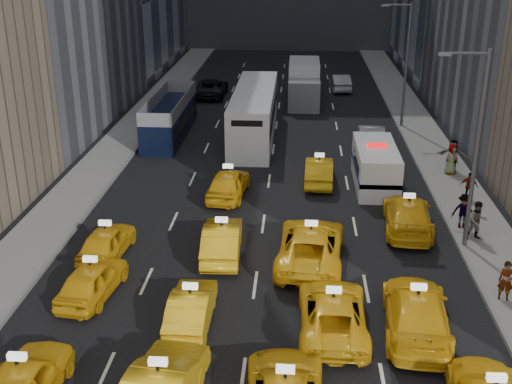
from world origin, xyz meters
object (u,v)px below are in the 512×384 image
(double_decker, at_px, (170,116))
(box_truck, at_px, (304,83))
(pedestrian_0, at_px, (506,281))
(city_bus, at_px, (254,114))
(nypd_van, at_px, (375,167))

(double_decker, relative_size, box_truck, 1.33)
(pedestrian_0, bearing_deg, double_decker, 143.01)
(box_truck, distance_m, pedestrian_0, 32.75)
(double_decker, distance_m, box_truck, 14.09)
(city_bus, xyz_separation_m, box_truck, (3.51, 10.25, 0.01))
(city_bus, bearing_deg, pedestrian_0, -63.30)
(pedestrian_0, bearing_deg, box_truck, 117.86)
(nypd_van, height_order, box_truck, box_truck)
(box_truck, height_order, pedestrian_0, box_truck)
(box_truck, bearing_deg, city_bus, -112.93)
(double_decker, relative_size, pedestrian_0, 6.28)
(city_bus, distance_m, box_truck, 10.84)
(nypd_van, xyz_separation_m, pedestrian_0, (3.67, -12.40, -0.17))
(double_decker, bearing_deg, nypd_van, -25.97)
(city_bus, distance_m, pedestrian_0, 24.31)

